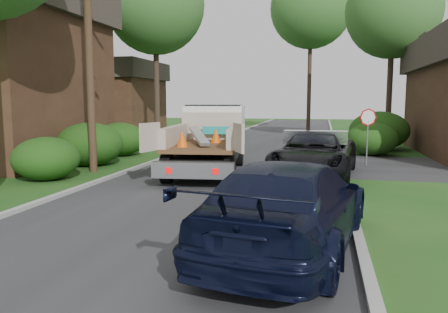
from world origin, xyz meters
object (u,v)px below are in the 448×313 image
utility_pole (89,38)px  flatbed_truck (211,134)px  tree_right_far (393,12)px  house_left_far (110,98)px  tree_left_far (155,5)px  navy_suv (289,205)px  black_pickup (315,155)px  stop_sign (368,125)px  tree_center_far (311,8)px

utility_pole → flatbed_truck: 6.01m
tree_right_far → house_left_far: bearing=174.6°
tree_left_far → navy_suv: size_ratio=2.09×
flatbed_truck → house_left_far: bearing=122.2°
house_left_far → black_pickup: (16.56, -16.22, -2.23)m
stop_sign → utility_pole: (-10.68, -4.02, 3.40)m
house_left_far → stop_sign: bearing=-34.8°
tree_center_far → black_pickup: 26.28m
tree_right_far → tree_left_far: bearing=-168.7°
house_left_far → tree_center_far: (15.50, 8.00, 7.93)m
flatbed_truck → navy_suv: bearing=-74.0°
tree_center_far → flatbed_truck: bearing=-97.7°
flatbed_truck → stop_sign: bearing=12.3°
tree_left_far → house_left_far: bearing=140.2°
stop_sign → black_pickup: size_ratio=0.42×
stop_sign → tree_left_far: bearing=147.8°
tree_right_far → flatbed_truck: bearing=-123.2°
tree_center_far → flatbed_truck: tree_center_far is taller
house_left_far → black_pickup: 23.29m
tree_left_far → tree_center_far: 16.22m
tree_center_far → flatbed_truck: (-3.14, -23.21, -9.55)m
tree_center_far → flatbed_truck: size_ratio=2.02×
tree_center_far → navy_suv: (0.77, -32.50, -10.13)m
black_pickup → tree_left_far: bearing=139.7°
house_left_far → navy_suv: house_left_far is taller
tree_center_far → navy_suv: bearing=-88.6°
utility_pole → black_pickup: utility_pole is taller
tree_center_far → black_pickup: bearing=-87.5°
tree_left_far → flatbed_truck: (6.36, -10.21, -7.55)m
utility_pole → house_left_far: bearing=115.2°
utility_pole → tree_center_far: bearing=73.4°
black_pickup → tree_center_far: bearing=98.9°
stop_sign → tree_right_far: bearing=78.2°
stop_sign → utility_pole: utility_pole is taller
tree_left_far → tree_center_far: size_ratio=0.84×
tree_right_far → navy_suv: tree_right_far is taller
tree_left_far → tree_center_far: (9.50, 13.00, 2.00)m
tree_right_far → black_pickup: size_ratio=1.94×
tree_center_far → black_pickup: tree_center_far is taller
tree_right_far → stop_sign: bearing=-101.8°
tree_left_far → flatbed_truck: bearing=-58.1°
tree_right_far → tree_center_far: 11.68m
flatbed_truck → navy_suv: 10.10m
flatbed_truck → black_pickup: (4.20, -1.01, -0.61)m
stop_sign → tree_center_far: bearing=98.7°
tree_center_far → tree_left_far: bearing=-126.2°
tree_left_far → navy_suv: (10.27, -19.50, -8.13)m
utility_pole → stop_sign: bearing=20.6°
stop_sign → navy_suv: size_ratio=0.42×
tree_center_far → navy_suv: tree_center_far is taller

